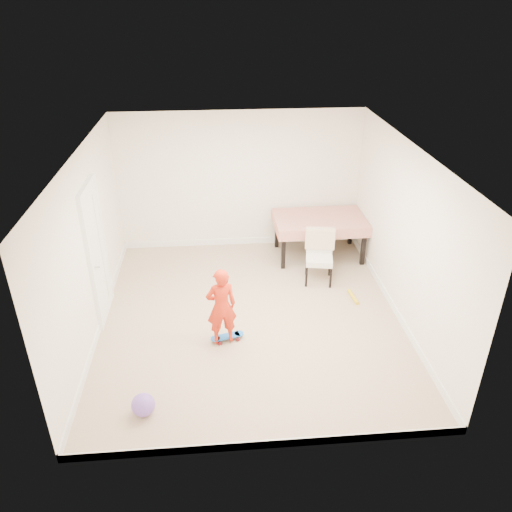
{
  "coord_description": "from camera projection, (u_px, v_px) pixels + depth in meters",
  "views": [
    {
      "loc": [
        -0.46,
        -6.29,
        4.47
      ],
      "look_at": [
        0.1,
        0.2,
        0.95
      ],
      "focal_mm": 35.0,
      "sensor_mm": 36.0,
      "label": 1
    }
  ],
  "objects": [
    {
      "name": "wall_back",
      "position": [
        240.0,
        181.0,
        9.22
      ],
      "size": [
        4.5,
        0.04,
        2.6
      ],
      "primitive_type": "cube",
      "color": "white",
      "rests_on": "ground"
    },
    {
      "name": "baseboard_back",
      "position": [
        241.0,
        241.0,
        9.82
      ],
      "size": [
        4.5,
        0.02,
        0.12
      ],
      "primitive_type": "cube",
      "color": "white",
      "rests_on": "ground"
    },
    {
      "name": "foam_toy",
      "position": [
        353.0,
        297.0,
        8.11
      ],
      "size": [
        0.1,
        0.4,
        0.06
      ],
      "primitive_type": "cylinder",
      "rotation": [
        1.57,
        0.0,
        0.1
      ],
      "color": "yellow",
      "rests_on": "ground"
    },
    {
      "name": "wall_front",
      "position": [
        269.0,
        354.0,
        4.88
      ],
      "size": [
        4.5,
        0.04,
        2.6
      ],
      "primitive_type": "cube",
      "color": "white",
      "rests_on": "ground"
    },
    {
      "name": "ceiling",
      "position": [
        250.0,
        153.0,
        6.44
      ],
      "size": [
        4.5,
        5.0,
        0.04
      ],
      "primitive_type": "cube",
      "color": "silver",
      "rests_on": "wall_back"
    },
    {
      "name": "ground",
      "position": [
        251.0,
        317.0,
        7.67
      ],
      "size": [
        5.0,
        5.0,
        0.0
      ],
      "primitive_type": "plane",
      "color": "tan",
      "rests_on": "ground"
    },
    {
      "name": "door",
      "position": [
        97.0,
        255.0,
        7.28
      ],
      "size": [
        0.11,
        0.94,
        2.11
      ],
      "primitive_type": "cube",
      "color": "white",
      "rests_on": "ground"
    },
    {
      "name": "baseboard_left",
      "position": [
        102.0,
        321.0,
        7.47
      ],
      "size": [
        0.02,
        5.0,
        0.12
      ],
      "primitive_type": "cube",
      "color": "white",
      "rests_on": "ground"
    },
    {
      "name": "baseboard_right",
      "position": [
        393.0,
        306.0,
        7.81
      ],
      "size": [
        0.02,
        5.0,
        0.12
      ],
      "primitive_type": "cube",
      "color": "white",
      "rests_on": "ground"
    },
    {
      "name": "skateboard",
      "position": [
        227.0,
        338.0,
        7.15
      ],
      "size": [
        0.52,
        0.3,
        0.07
      ],
      "primitive_type": null,
      "rotation": [
        0.0,
        0.0,
        0.25
      ],
      "color": "blue",
      "rests_on": "ground"
    },
    {
      "name": "wall_right",
      "position": [
        403.0,
        235.0,
        7.22
      ],
      "size": [
        0.04,
        5.0,
        2.6
      ],
      "primitive_type": "cube",
      "color": "white",
      "rests_on": "ground"
    },
    {
      "name": "dining_chair",
      "position": [
        319.0,
        257.0,
        8.39
      ],
      "size": [
        0.6,
        0.66,
        0.91
      ],
      "primitive_type": null,
      "rotation": [
        0.0,
        0.0,
        -0.18
      ],
      "color": "white",
      "rests_on": "ground"
    },
    {
      "name": "dining_table",
      "position": [
        319.0,
        237.0,
        9.25
      ],
      "size": [
        1.66,
        1.06,
        0.77
      ],
      "primitive_type": null,
      "rotation": [
        0.0,
        0.0,
        0.01
      ],
      "color": "red",
      "rests_on": "ground"
    },
    {
      "name": "wall_left",
      "position": [
        89.0,
        247.0,
        6.88
      ],
      "size": [
        0.04,
        5.0,
        2.6
      ],
      "primitive_type": "cube",
      "color": "white",
      "rests_on": "ground"
    },
    {
      "name": "balloon",
      "position": [
        143.0,
        405.0,
        5.86
      ],
      "size": [
        0.28,
        0.28,
        0.28
      ],
      "primitive_type": "sphere",
      "color": "#7E55CD",
      "rests_on": "ground"
    },
    {
      "name": "baseboard_front",
      "position": [
        268.0,
        444.0,
        5.46
      ],
      "size": [
        4.5,
        0.02,
        0.12
      ],
      "primitive_type": "cube",
      "color": "white",
      "rests_on": "ground"
    },
    {
      "name": "child",
      "position": [
        221.0,
        308.0,
        6.84
      ],
      "size": [
        0.47,
        0.36,
        1.16
      ],
      "primitive_type": "imported",
      "rotation": [
        0.0,
        0.0,
        3.35
      ],
      "color": "red",
      "rests_on": "ground"
    }
  ]
}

